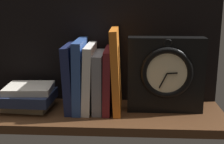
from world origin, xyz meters
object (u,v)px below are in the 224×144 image
object	(u,v)px
book_blue_modern	(80,75)
book_stack_side	(28,97)
book_white_catcher	(89,77)
book_orange_pandolfini	(116,70)
framed_clock	(166,74)
book_maroon_dawkins	(108,79)
book_navy_bierce	(71,77)
book_gray_chess	(99,81)

from	to	relation	value
book_blue_modern	book_stack_side	xyz separation A→B (cm)	(-16.09, -1.59, -6.84)
book_white_catcher	book_orange_pandolfini	size ratio (longest dim) A/B	0.81
book_blue_modern	book_stack_side	size ratio (longest dim) A/B	1.35
framed_clock	book_maroon_dawkins	bearing A→B (deg)	176.48
book_blue_modern	book_maroon_dawkins	size ratio (longest dim) A/B	1.13
book_orange_pandolfini	framed_clock	world-z (taller)	book_orange_pandolfini
book_white_catcher	framed_clock	world-z (taller)	framed_clock
book_navy_bierce	book_maroon_dawkins	distance (cm)	11.38
book_orange_pandolfini	book_stack_side	xyz separation A→B (cm)	(-27.04, -1.59, -8.54)
book_maroon_dawkins	book_stack_side	size ratio (longest dim) A/B	1.19
book_navy_bierce	book_blue_modern	distance (cm)	2.93
book_orange_pandolfini	framed_clock	size ratio (longest dim) A/B	1.10
book_gray_chess	book_stack_side	distance (cm)	22.43
book_maroon_dawkins	book_navy_bierce	bearing A→B (deg)	180.00
book_blue_modern	book_gray_chess	bearing A→B (deg)	0.00
book_blue_modern	book_maroon_dawkins	distance (cm)	8.61
book_blue_modern	book_gray_chess	xyz separation A→B (cm)	(5.73, 0.00, -1.89)
book_blue_modern	book_orange_pandolfini	size ratio (longest dim) A/B	0.86
book_gray_chess	framed_clock	xyz separation A→B (cm)	(20.03, -1.06, 2.65)
framed_clock	book_blue_modern	bearing A→B (deg)	177.64
book_white_catcher	framed_clock	distance (cm)	23.03
book_orange_pandolfini	book_white_catcher	bearing A→B (deg)	180.00
book_gray_chess	book_blue_modern	bearing A→B (deg)	180.00
book_stack_side	book_gray_chess	bearing A→B (deg)	4.18
book_navy_bierce	book_maroon_dawkins	xyz separation A→B (cm)	(11.36, 0.00, -0.56)
book_gray_chess	book_orange_pandolfini	distance (cm)	6.33
framed_clock	book_stack_side	distance (cm)	42.54
book_orange_pandolfini	book_navy_bierce	bearing A→B (deg)	180.00
book_navy_bierce	book_white_catcher	bearing A→B (deg)	0.00
book_white_catcher	book_maroon_dawkins	world-z (taller)	book_white_catcher
book_blue_modern	book_orange_pandolfini	xyz separation A→B (cm)	(10.95, 0.00, 1.70)
book_orange_pandolfini	framed_clock	bearing A→B (deg)	-4.10
book_maroon_dawkins	book_white_catcher	bearing A→B (deg)	180.00
book_gray_chess	book_maroon_dawkins	bearing A→B (deg)	0.00
book_orange_pandolfini	book_blue_modern	bearing A→B (deg)	180.00
book_navy_bierce	book_white_catcher	xyz separation A→B (cm)	(5.64, 0.00, 0.00)
book_maroon_dawkins	book_stack_side	world-z (taller)	book_maroon_dawkins
book_white_catcher	book_gray_chess	distance (cm)	3.16
book_gray_chess	book_stack_side	size ratio (longest dim) A/B	1.11
book_white_catcher	framed_clock	xyz separation A→B (cm)	(22.96, -1.06, 1.46)
book_maroon_dawkins	book_stack_side	bearing A→B (deg)	-176.29
book_navy_bierce	book_orange_pandolfini	bearing A→B (deg)	0.00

